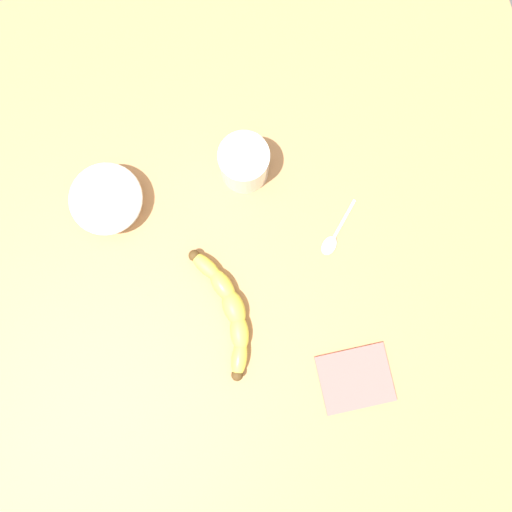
{
  "coord_description": "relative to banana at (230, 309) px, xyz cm",
  "views": [
    {
      "loc": [
        -0.3,
        -6.23,
        85.64
      ],
      "look_at": [
        1.79,
        1.45,
        5.0
      ],
      "focal_mm": 33.23,
      "sensor_mm": 36.0,
      "label": 1
    }
  ],
  "objects": [
    {
      "name": "ceramic_bowl",
      "position": [
        -15.22,
        23.56,
        0.78
      ],
      "size": [
        12.61,
        12.61,
        4.33
      ],
      "color": "white",
      "rests_on": "wooden_tabletop"
    },
    {
      "name": "wooden_tabletop",
      "position": [
        4.8,
        6.15,
        -3.33
      ],
      "size": [
        120.0,
        120.0,
        3.0
      ],
      "primitive_type": "cube",
      "color": "tan",
      "rests_on": "ground"
    },
    {
      "name": "teaspoon",
      "position": [
        20.24,
        6.59,
        -1.43
      ],
      "size": [
        8.92,
        8.97,
        0.8
      ],
      "rotation": [
        0.0,
        0.0,
        3.93
      ],
      "color": "silver",
      "rests_on": "wooden_tabletop"
    },
    {
      "name": "folded_napkin",
      "position": [
        17.77,
        -16.97,
        -1.53
      ],
      "size": [
        12.6,
        10.6,
        0.6
      ],
      "primitive_type": "cube",
      "rotation": [
        0.0,
        0.0,
        -0.05
      ],
      "color": "#BC6660",
      "rests_on": "wooden_tabletop"
    },
    {
      "name": "banana",
      "position": [
        0.0,
        0.0,
        0.0
      ],
      "size": [
        7.62,
        23.39,
        3.66
      ],
      "rotation": [
        0.0,
        0.0,
        1.66
      ],
      "color": "#E6E349",
      "rests_on": "wooden_tabletop"
    },
    {
      "name": "smoothie_glass",
      "position": [
        9.07,
        23.16,
        2.22
      ],
      "size": [
        8.5,
        8.5,
        8.59
      ],
      "color": "silver",
      "rests_on": "wooden_tabletop"
    }
  ]
}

